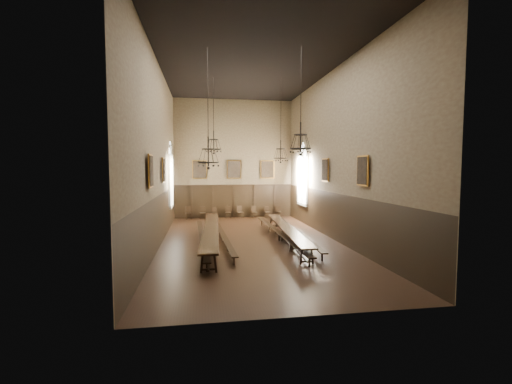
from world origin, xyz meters
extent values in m
cube|color=black|center=(0.00, 0.00, -0.01)|extent=(9.00, 18.00, 0.02)
cube|color=black|center=(0.00, 0.00, 9.01)|extent=(9.00, 18.00, 0.02)
cube|color=#776849|center=(0.00, 9.01, 4.50)|extent=(9.00, 0.02, 9.00)
cube|color=#776849|center=(0.00, -9.01, 4.50)|extent=(9.00, 0.02, 9.00)
cube|color=#776849|center=(-4.51, 0.00, 4.50)|extent=(0.02, 18.00, 9.00)
cube|color=#776849|center=(4.51, 0.00, 4.50)|extent=(0.02, 18.00, 9.00)
cube|color=black|center=(-2.00, -0.12, 0.79)|extent=(1.21, 10.68, 0.07)
cube|color=black|center=(1.90, -0.10, 0.71)|extent=(1.22, 9.58, 0.07)
cube|color=black|center=(-2.45, -0.21, 0.42)|extent=(0.68, 9.98, 0.05)
cube|color=black|center=(-1.38, 0.15, 0.39)|extent=(0.66, 9.12, 0.05)
cube|color=black|center=(1.55, 0.04, 0.44)|extent=(0.53, 10.46, 0.05)
cube|color=black|center=(2.61, 0.26, 0.40)|extent=(0.70, 9.42, 0.05)
cube|color=black|center=(-3.44, 8.50, 0.45)|extent=(0.48, 0.48, 0.05)
cube|color=black|center=(-3.44, 8.68, 0.70)|extent=(0.42, 0.11, 0.50)
cube|color=black|center=(-2.41, 8.50, 0.44)|extent=(0.43, 0.43, 0.05)
cube|color=black|center=(-2.41, 8.68, 0.68)|extent=(0.41, 0.07, 0.49)
cube|color=black|center=(-1.57, 8.47, 0.42)|extent=(0.48, 0.48, 0.05)
cube|color=black|center=(-1.57, 8.64, 0.65)|extent=(0.38, 0.15, 0.46)
cube|color=black|center=(-0.49, 8.59, 0.43)|extent=(0.42, 0.42, 0.05)
cube|color=black|center=(-0.49, 8.76, 0.67)|extent=(0.40, 0.06, 0.48)
cube|color=black|center=(0.42, 8.50, 0.43)|extent=(0.51, 0.51, 0.05)
cube|color=black|center=(0.42, 8.67, 0.67)|extent=(0.39, 0.16, 0.48)
cube|color=black|center=(1.50, 8.50, 0.42)|extent=(0.44, 0.44, 0.05)
cube|color=black|center=(1.50, 8.67, 0.65)|extent=(0.39, 0.10, 0.46)
cube|color=black|center=(2.52, 8.47, 0.41)|extent=(0.44, 0.44, 0.05)
cube|color=black|center=(2.52, 8.63, 0.64)|extent=(0.38, 0.09, 0.45)
cube|color=black|center=(3.41, 8.50, 0.42)|extent=(0.46, 0.46, 0.05)
cube|color=black|center=(3.41, 8.67, 0.66)|extent=(0.40, 0.11, 0.47)
cylinder|color=black|center=(-1.73, 2.84, 7.48)|extent=(0.03, 0.03, 3.04)
torus|color=black|center=(-1.73, 2.84, 4.90)|extent=(0.86, 0.86, 0.05)
torus|color=black|center=(-1.73, 2.84, 5.46)|extent=(0.55, 0.55, 0.04)
cylinder|color=black|center=(-1.73, 2.84, 5.36)|extent=(0.06, 0.06, 1.22)
cylinder|color=black|center=(2.16, 2.41, 7.22)|extent=(0.03, 0.03, 3.56)
torus|color=black|center=(2.16, 2.41, 4.38)|extent=(0.86, 0.86, 0.05)
torus|color=black|center=(2.16, 2.41, 4.94)|extent=(0.54, 0.54, 0.04)
cylinder|color=black|center=(2.16, 2.41, 4.84)|extent=(0.06, 0.06, 1.21)
cylinder|color=black|center=(-2.13, -2.04, 7.09)|extent=(0.03, 0.03, 3.82)
torus|color=black|center=(-2.13, -2.04, 4.06)|extent=(0.91, 0.91, 0.05)
torus|color=black|center=(-2.13, -2.04, 4.65)|extent=(0.58, 0.58, 0.04)
cylinder|color=black|center=(-2.13, -2.04, 4.54)|extent=(0.06, 0.06, 1.29)
cylinder|color=black|center=(1.82, -2.81, 7.40)|extent=(0.03, 0.03, 3.20)
torus|color=black|center=(1.82, -2.81, 4.65)|extent=(0.93, 0.93, 0.05)
torus|color=black|center=(1.82, -2.81, 5.25)|extent=(0.59, 0.59, 0.04)
cylinder|color=black|center=(1.82, -2.81, 5.14)|extent=(0.07, 0.07, 1.31)
cube|color=#A87128|center=(-2.60, 8.88, 3.70)|extent=(1.10, 0.12, 1.40)
cube|color=black|center=(-2.60, 8.88, 3.70)|extent=(0.98, 0.02, 1.28)
cube|color=#A87128|center=(0.00, 8.88, 3.70)|extent=(1.10, 0.12, 1.40)
cube|color=black|center=(0.00, 8.88, 3.70)|extent=(0.98, 0.02, 1.28)
cube|color=#A87128|center=(2.60, 8.88, 3.70)|extent=(1.10, 0.12, 1.40)
cube|color=black|center=(2.60, 8.88, 3.70)|extent=(0.98, 0.02, 1.28)
cube|color=#A87128|center=(-4.38, 1.00, 3.70)|extent=(0.12, 1.00, 1.30)
cube|color=black|center=(-4.38, 1.00, 3.70)|extent=(0.02, 0.88, 1.18)
cube|color=#A87128|center=(-4.38, -3.50, 3.70)|extent=(0.12, 1.00, 1.30)
cube|color=black|center=(-4.38, -3.50, 3.70)|extent=(0.02, 0.88, 1.18)
cube|color=#A87128|center=(4.38, 1.00, 3.70)|extent=(0.12, 1.00, 1.30)
cube|color=black|center=(4.38, 1.00, 3.70)|extent=(0.02, 0.88, 1.18)
cube|color=#A87128|center=(4.38, -3.50, 3.70)|extent=(0.12, 1.00, 1.30)
cube|color=black|center=(4.38, -3.50, 3.70)|extent=(0.02, 0.88, 1.18)
camera|label=1|loc=(-2.39, -17.25, 3.82)|focal=24.00mm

